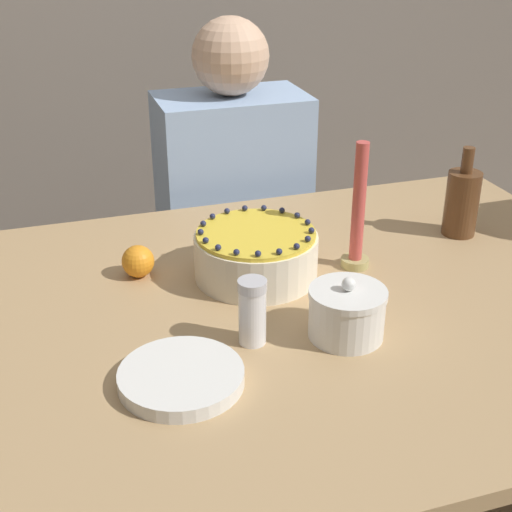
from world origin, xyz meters
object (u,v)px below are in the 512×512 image
object	(u,v)px
candle	(358,218)
person_man_blue_shirt	(234,257)
cake	(256,254)
bottle	(462,202)
sugar_bowl	(347,313)
sugar_shaker	(252,311)

from	to	relation	value
candle	person_man_blue_shirt	xyz separation A→B (m)	(-0.09, 0.61, -0.36)
cake	person_man_blue_shirt	world-z (taller)	person_man_blue_shirt
candle	person_man_blue_shirt	size ratio (longest dim) A/B	0.22
bottle	sugar_bowl	bearing A→B (deg)	-143.34
cake	bottle	size ratio (longest dim) A/B	1.21
person_man_blue_shirt	bottle	bearing A→B (deg)	125.33
candle	bottle	xyz separation A→B (m)	(0.29, 0.08, -0.03)
sugar_bowl	sugar_shaker	bearing A→B (deg)	169.25
sugar_shaker	candle	xyz separation A→B (m)	(0.29, 0.20, 0.05)
bottle	person_man_blue_shirt	distance (m)	0.73
cake	sugar_shaker	distance (m)	0.24
sugar_shaker	bottle	world-z (taller)	bottle
cake	person_man_blue_shirt	bearing A→B (deg)	78.48
sugar_shaker	sugar_bowl	bearing A→B (deg)	-10.75
cake	sugar_shaker	world-z (taller)	sugar_shaker
sugar_bowl	candle	distance (m)	0.27
candle	person_man_blue_shirt	distance (m)	0.71
cake	candle	bearing A→B (deg)	-5.60
sugar_shaker	person_man_blue_shirt	distance (m)	0.90
candle	bottle	size ratio (longest dim) A/B	1.31
sugar_bowl	sugar_shaker	distance (m)	0.16
candle	sugar_bowl	bearing A→B (deg)	-118.24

